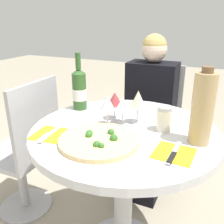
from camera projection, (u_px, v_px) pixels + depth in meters
The scene contains 14 objects.
dining_table at pixel (124, 159), 1.24m from camera, with size 0.89×0.89×0.77m.
chair_behind_diner at pixel (152, 126), 2.00m from camera, with size 0.40×0.40×0.92m.
seated_diner at pixel (147, 125), 1.84m from camera, with size 0.35×0.45×1.16m.
chair_empty_side at pixel (26, 153), 1.60m from camera, with size 0.40×0.40×0.92m.
pizza_large at pixel (99, 140), 1.05m from camera, with size 0.34×0.34×0.04m.
wine_bottle at pixel (79, 89), 1.40m from camera, with size 0.08×0.08×0.32m.
tall_carafe at pixel (203, 108), 1.00m from camera, with size 0.09×0.09×0.32m.
sugar_shaker at pixel (164, 119), 1.14m from camera, with size 0.07×0.07×0.12m.
wine_glass_back_right at pixel (138, 99), 1.21m from camera, with size 0.08×0.08×0.17m.
wine_glass_center at pixel (123, 105), 1.20m from camera, with size 0.08×0.08×0.14m.
wine_glass_front_left at pixel (107, 103), 1.19m from camera, with size 0.07×0.07×0.15m.
wine_glass_back_left at pixel (115, 99), 1.26m from camera, with size 0.08×0.08×0.14m.
place_setting_left at pixel (50, 134), 1.12m from camera, with size 0.17×0.19×0.01m.
place_setting_right at pixel (174, 153), 0.96m from camera, with size 0.16×0.19×0.01m.
Camera 1 is at (0.39, -1.01, 1.26)m, focal length 40.00 mm.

